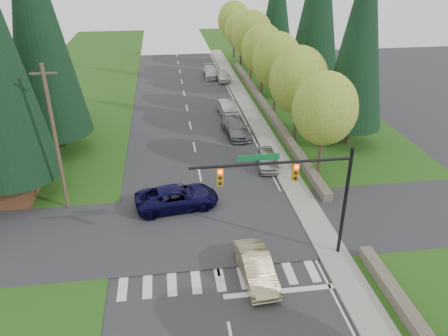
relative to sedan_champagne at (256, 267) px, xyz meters
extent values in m
plane|color=#28282B|center=(-1.95, -3.00, -0.74)|extent=(120.00, 120.00, 0.00)
cube|color=#2E4C14|center=(11.05, 17.00, -0.71)|extent=(14.00, 110.00, 0.06)
cube|color=#2E4C14|center=(-14.95, 17.00, -0.71)|extent=(14.00, 110.00, 0.06)
cube|color=#28282B|center=(-1.95, 5.00, -0.74)|extent=(120.00, 8.00, 0.10)
cube|color=gray|center=(4.95, 19.00, -0.67)|extent=(1.80, 80.00, 0.13)
cube|color=gray|center=(4.10, 19.00, -0.67)|extent=(0.20, 80.00, 0.13)
cube|color=#4C4438|center=(6.65, 27.00, -0.39)|extent=(0.70, 40.00, 0.70)
cylinder|color=black|center=(5.25, 1.50, 2.66)|extent=(0.20, 0.20, 6.80)
cylinder|color=black|center=(0.95, 1.50, 5.46)|extent=(8.60, 0.16, 0.16)
cube|color=#0C662D|center=(0.25, 1.55, 5.81)|extent=(2.20, 0.04, 0.35)
cube|color=#BF8C0C|center=(2.25, 1.50, 4.86)|extent=(0.32, 0.24, 1.00)
sphere|color=#FF0C05|center=(2.25, 1.36, 5.21)|extent=(0.22, 0.22, 0.22)
cube|color=#BF8C0C|center=(-1.75, 1.50, 4.86)|extent=(0.32, 0.24, 1.00)
sphere|color=#FF0C05|center=(-1.75, 1.36, 5.21)|extent=(0.22, 0.22, 0.22)
cylinder|color=#473828|center=(-11.45, 9.00, 4.26)|extent=(0.24, 0.24, 10.00)
cube|color=#473828|center=(-11.45, 9.00, 8.66)|extent=(1.60, 0.10, 0.12)
cylinder|color=#38281C|center=(7.25, 11.00, 1.64)|extent=(0.32, 0.32, 4.76)
ellipsoid|color=olive|center=(7.25, 11.00, 4.87)|extent=(4.80, 4.80, 5.52)
cylinder|color=#38281C|center=(7.35, 18.00, 1.73)|extent=(0.32, 0.32, 4.93)
ellipsoid|color=olive|center=(7.35, 18.00, 5.07)|extent=(5.20, 5.20, 5.98)
cylinder|color=#38281C|center=(7.15, 25.00, 1.78)|extent=(0.32, 0.32, 5.04)
ellipsoid|color=olive|center=(7.15, 25.00, 5.20)|extent=(5.00, 5.00, 5.75)
cylinder|color=#38281C|center=(7.25, 32.00, 1.67)|extent=(0.32, 0.32, 4.82)
ellipsoid|color=olive|center=(7.25, 32.00, 4.94)|extent=(5.00, 5.00, 5.75)
cylinder|color=#38281C|center=(7.35, 39.00, 1.84)|extent=(0.32, 0.32, 5.15)
ellipsoid|color=olive|center=(7.35, 39.00, 5.33)|extent=(5.40, 5.40, 6.21)
cylinder|color=#38281C|center=(7.15, 46.00, 1.61)|extent=(0.32, 0.32, 4.70)
ellipsoid|color=olive|center=(7.15, 46.00, 4.81)|extent=(4.80, 4.80, 5.52)
cylinder|color=#38281C|center=(7.25, 53.00, 1.75)|extent=(0.32, 0.32, 4.98)
ellipsoid|color=olive|center=(7.25, 53.00, 5.14)|extent=(5.20, 5.20, 5.98)
cylinder|color=#38281C|center=(-14.95, 11.00, 0.26)|extent=(0.50, 0.50, 2.00)
cylinder|color=#38281C|center=(-13.95, 19.00, 0.26)|extent=(0.50, 0.50, 2.00)
cone|color=black|center=(-13.95, 19.00, 10.56)|extent=(6.46, 6.46, 19.00)
cylinder|color=#38281C|center=(-15.95, 25.00, 0.26)|extent=(0.50, 0.50, 2.00)
cone|color=black|center=(-15.95, 25.00, 9.56)|extent=(5.78, 5.78, 17.00)
cylinder|color=#38281C|center=(12.05, 17.00, 0.26)|extent=(0.50, 0.50, 2.00)
cone|color=black|center=(12.05, 17.00, 9.06)|extent=(5.44, 5.44, 16.00)
cylinder|color=#38281C|center=(13.05, 31.00, 0.26)|extent=(0.50, 0.50, 2.00)
cone|color=black|center=(13.05, 31.00, 10.06)|extent=(6.12, 6.12, 18.00)
cylinder|color=#38281C|center=(12.05, 45.00, 0.26)|extent=(0.50, 0.50, 2.00)
cone|color=black|center=(12.05, 45.00, 8.56)|extent=(5.10, 5.10, 15.00)
imported|color=tan|center=(0.00, 0.00, 0.00)|extent=(1.86, 4.57, 1.48)
imported|color=#0C0A35|center=(-3.90, 7.90, 0.06)|extent=(6.02, 3.40, 1.59)
imported|color=#B1B1B6|center=(3.65, 13.22, -0.05)|extent=(2.06, 4.20, 1.38)
imported|color=slate|center=(2.25, 20.30, 0.02)|extent=(2.60, 5.39, 1.51)
imported|color=#A6A6AB|center=(2.25, 26.00, 0.03)|extent=(2.09, 4.78, 1.53)
imported|color=silver|center=(3.65, 39.40, -0.02)|extent=(1.75, 4.26, 1.44)
imported|color=#B6B5BA|center=(2.25, 41.74, -0.03)|extent=(2.01, 4.89, 1.42)
camera|label=1|loc=(-4.27, -18.14, 15.37)|focal=35.00mm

